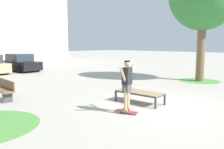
{
  "coord_description": "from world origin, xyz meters",
  "views": [
    {
      "loc": [
        -7.42,
        -4.5,
        2.31
      ],
      "look_at": [
        -0.18,
        2.44,
        1.0
      ],
      "focal_mm": 37.36,
      "sensor_mm": 36.0,
      "label": 1
    }
  ],
  "objects": [
    {
      "name": "skater",
      "position": [
        -1.62,
        0.38,
        1.07
      ],
      "size": [
        0.99,
        0.36,
        1.69
      ],
      "color": "tan",
      "rests_on": "skateboard"
    },
    {
      "name": "skate_box",
      "position": [
        -0.18,
        0.94,
        0.41
      ],
      "size": [
        0.88,
        1.94,
        0.46
      ],
      "color": "#38383D",
      "rests_on": "ground"
    },
    {
      "name": "skateboard",
      "position": [
        -1.61,
        0.38,
        0.08
      ],
      "size": [
        0.38,
        0.82,
        0.09
      ],
      "color": "#B23333",
      "rests_on": "ground"
    },
    {
      "name": "ground_plane",
      "position": [
        0.0,
        0.0,
        0.0
      ],
      "size": [
        120.0,
        120.0,
        0.0
      ],
      "primitive_type": "plane",
      "color": "#B2AA9E"
    },
    {
      "name": "car_black",
      "position": [
        1.61,
        15.18,
        0.69
      ],
      "size": [
        2.07,
        4.28,
        1.5
      ],
      "color": "black",
      "rests_on": "ground"
    },
    {
      "name": "grass_patch_near_right",
      "position": [
        6.9,
        1.57,
        0.0
      ],
      "size": [
        2.46,
        2.46,
        0.01
      ],
      "primitive_type": "cylinder",
      "color": "#519342",
      "rests_on": "ground"
    },
    {
      "name": "park_bench",
      "position": [
        -3.65,
        5.73,
        0.45
      ],
      "size": [
        0.57,
        2.42,
        0.83
      ],
      "color": "brown",
      "rests_on": "ground"
    }
  ]
}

